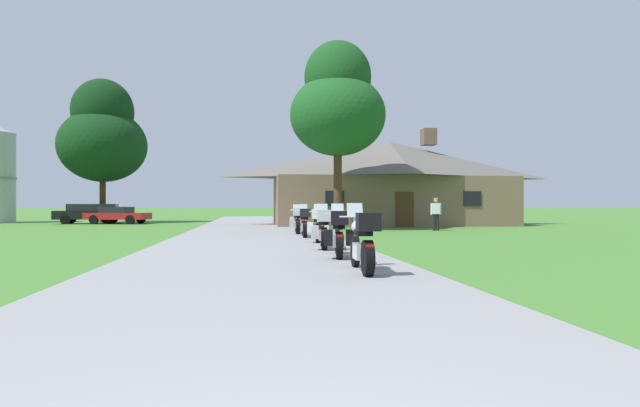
# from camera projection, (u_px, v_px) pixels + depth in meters

# --- Properties ---
(ground_plane) EXTENTS (500.00, 500.00, 0.00)m
(ground_plane) POSITION_uv_depth(u_px,v_px,m) (255.00, 237.00, 21.55)
(ground_plane) COLOR #42752D
(asphalt_driveway) EXTENTS (6.40, 80.00, 0.06)m
(asphalt_driveway) POSITION_uv_depth(u_px,v_px,m) (256.00, 240.00, 19.57)
(asphalt_driveway) COLOR gray
(asphalt_driveway) RESTS_ON ground
(motorcycle_silver_nearest_to_camera) EXTENTS (0.66, 2.08, 1.30)m
(motorcycle_silver_nearest_to_camera) POSITION_uv_depth(u_px,v_px,m) (362.00, 242.00, 9.85)
(motorcycle_silver_nearest_to_camera) COLOR black
(motorcycle_silver_nearest_to_camera) RESTS_ON asphalt_driveway
(motorcycle_silver_second_in_row) EXTENTS (0.89, 2.08, 1.30)m
(motorcycle_silver_second_in_row) POSITION_uv_depth(u_px,v_px,m) (339.00, 234.00, 12.68)
(motorcycle_silver_second_in_row) COLOR black
(motorcycle_silver_second_in_row) RESTS_ON asphalt_driveway
(motorcycle_blue_third_in_row) EXTENTS (0.84, 2.08, 1.30)m
(motorcycle_blue_third_in_row) POSITION_uv_depth(u_px,v_px,m) (324.00, 230.00, 15.15)
(motorcycle_blue_third_in_row) COLOR black
(motorcycle_blue_third_in_row) RESTS_ON asphalt_driveway
(motorcycle_white_fourth_in_row) EXTENTS (0.89, 2.08, 1.30)m
(motorcycle_white_fourth_in_row) POSITION_uv_depth(u_px,v_px,m) (318.00, 226.00, 18.01)
(motorcycle_white_fourth_in_row) COLOR black
(motorcycle_white_fourth_in_row) RESTS_ON asphalt_driveway
(motorcycle_blue_fifth_in_row) EXTENTS (0.66, 2.08, 1.30)m
(motorcycle_blue_fifth_in_row) POSITION_uv_depth(u_px,v_px,m) (304.00, 223.00, 20.82)
(motorcycle_blue_fifth_in_row) COLOR black
(motorcycle_blue_fifth_in_row) RESTS_ON asphalt_driveway
(motorcycle_yellow_sixth_in_row) EXTENTS (0.76, 2.08, 1.30)m
(motorcycle_yellow_sixth_in_row) POSITION_uv_depth(u_px,v_px,m) (298.00, 221.00, 23.33)
(motorcycle_yellow_sixth_in_row) COLOR black
(motorcycle_yellow_sixth_in_row) RESTS_ON asphalt_driveway
(motorcycle_orange_farthest_in_row) EXTENTS (0.83, 2.08, 1.30)m
(motorcycle_orange_farthest_in_row) POSITION_uv_depth(u_px,v_px,m) (297.00, 219.00, 26.28)
(motorcycle_orange_farthest_in_row) COLOR black
(motorcycle_orange_farthest_in_row) RESTS_ON asphalt_driveway
(stone_lodge) EXTENTS (15.99, 7.60, 6.44)m
(stone_lodge) POSITION_uv_depth(u_px,v_px,m) (389.00, 182.00, 34.94)
(stone_lodge) COLOR brown
(stone_lodge) RESTS_ON ground
(bystander_white_shirt_near_lodge) EXTENTS (0.55, 0.24, 1.69)m
(bystander_white_shirt_near_lodge) POSITION_uv_depth(u_px,v_px,m) (436.00, 212.00, 26.98)
(bystander_white_shirt_near_lodge) COLOR black
(bystander_white_shirt_near_lodge) RESTS_ON ground
(tree_by_lodge_front) EXTENTS (5.06, 5.06, 10.00)m
(tree_by_lodge_front) POSITION_uv_depth(u_px,v_px,m) (338.00, 104.00, 27.88)
(tree_by_lodge_front) COLOR #422D19
(tree_by_lodge_front) RESTS_ON ground
(tree_left_far) EXTENTS (6.37, 6.37, 10.69)m
(tree_left_far) POSITION_uv_depth(u_px,v_px,m) (103.00, 135.00, 39.16)
(tree_left_far) COLOR #422D19
(tree_left_far) RESTS_ON ground
(parked_black_suv_far_left) EXTENTS (4.74, 2.24, 1.40)m
(parked_black_suv_far_left) POSITION_uv_depth(u_px,v_px,m) (91.00, 213.00, 37.35)
(parked_black_suv_far_left) COLOR black
(parked_black_suv_far_left) RESTS_ON ground
(parked_red_sedan_far_left) EXTENTS (4.50, 2.72, 1.20)m
(parked_red_sedan_far_left) POSITION_uv_depth(u_px,v_px,m) (118.00, 215.00, 36.95)
(parked_red_sedan_far_left) COLOR maroon
(parked_red_sedan_far_left) RESTS_ON ground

